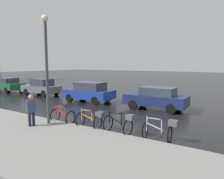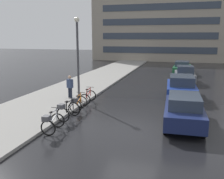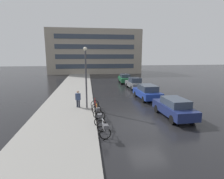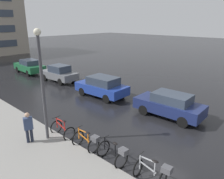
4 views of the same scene
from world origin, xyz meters
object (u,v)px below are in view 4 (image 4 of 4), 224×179
at_px(bicycle_third, 88,141).
at_px(car_grey, 59,73).
at_px(bicycle_second, 114,153).
at_px(pedestrian, 29,127).
at_px(streetlamp, 42,78).
at_px(car_blue, 102,86).
at_px(car_navy, 169,105).
at_px(car_green, 29,66).
at_px(bicycle_nearest, 154,172).
at_px(bicycle_farthest, 63,130).

distance_m(bicycle_third, car_grey, 12.52).
bearing_deg(bicycle_second, bicycle_third, 93.34).
xyz_separation_m(pedestrian, streetlamp, (0.76, -0.30, 2.30)).
bearing_deg(bicycle_third, car_blue, 40.32).
bearing_deg(streetlamp, car_grey, 52.95).
distance_m(bicycle_second, car_navy, 5.76).
distance_m(car_navy, car_green, 17.31).
bearing_deg(car_grey, bicycle_nearest, -111.74).
relative_size(bicycle_second, bicycle_third, 1.07).
bearing_deg(streetlamp, car_navy, -24.19).
distance_m(bicycle_nearest, car_green, 20.55).
xyz_separation_m(car_navy, streetlamp, (-6.61, 2.97, 2.44)).
height_order(bicycle_second, streetlamp, streetlamp).
bearing_deg(pedestrian, car_green, 62.68).
height_order(car_green, pedestrian, pedestrian).
bearing_deg(bicycle_second, pedestrian, 112.75).
distance_m(bicycle_third, streetlamp, 3.53).
bearing_deg(bicycle_second, car_navy, 6.66).
distance_m(car_grey, car_green, 5.41).
xyz_separation_m(car_navy, car_blue, (-0.15, 5.70, 0.03)).
relative_size(bicycle_second, car_navy, 0.35).
bearing_deg(car_grey, bicycle_second, -114.97).
distance_m(bicycle_nearest, car_grey, 15.49).
relative_size(bicycle_second, bicycle_farthest, 1.25).
bearing_deg(car_navy, pedestrian, 156.09).
height_order(bicycle_third, bicycle_farthest, bicycle_third).
bearing_deg(bicycle_second, streetlamp, 103.77).
relative_size(bicycle_nearest, bicycle_third, 1.00).
height_order(bicycle_third, streetlamp, streetlamp).
bearing_deg(bicycle_farthest, bicycle_third, -87.63).
distance_m(car_navy, streetlamp, 7.64).
distance_m(bicycle_farthest, car_green, 15.69).
bearing_deg(pedestrian, car_blue, 18.60).
bearing_deg(bicycle_nearest, bicycle_farthest, 93.12).
distance_m(car_blue, streetlamp, 7.42).
relative_size(bicycle_second, car_green, 0.33).
height_order(bicycle_farthest, car_green, car_green).
distance_m(bicycle_nearest, streetlamp, 6.18).
relative_size(bicycle_third, car_blue, 0.33).
height_order(bicycle_nearest, bicycle_second, bicycle_second).
relative_size(car_navy, pedestrian, 2.54).
relative_size(car_grey, car_green, 0.91).
xyz_separation_m(bicycle_nearest, car_green, (5.49, 19.80, 0.28)).
bearing_deg(bicycle_farthest, streetlamp, 161.93).
distance_m(bicycle_second, car_green, 18.84).
distance_m(bicycle_farthest, car_grey, 10.98).
bearing_deg(car_blue, bicycle_third, -139.68).
xyz_separation_m(bicycle_nearest, bicycle_third, (-0.21, 3.38, -0.01)).
xyz_separation_m(car_blue, car_grey, (0.28, 6.21, -0.03)).
xyz_separation_m(car_navy, pedestrian, (-7.37, 3.27, 0.14)).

